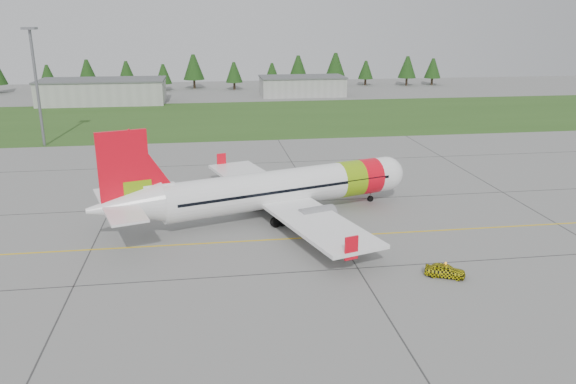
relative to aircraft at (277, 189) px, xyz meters
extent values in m
plane|color=gray|center=(-4.46, -15.00, -3.30)|extent=(320.00, 320.00, 0.00)
cylinder|color=white|center=(0.88, 0.27, 0.05)|extent=(28.07, 12.36, 4.21)
sphere|color=white|center=(14.29, 4.44, 0.05)|extent=(4.21, 4.21, 4.21)
cone|color=white|center=(-16.14, -5.02, 0.42)|extent=(8.47, 6.27, 4.21)
cube|color=black|center=(14.60, 4.54, 0.42)|extent=(2.48, 3.20, 0.60)
cylinder|color=#82B40D|center=(9.13, 2.84, 0.05)|extent=(3.96, 4.93, 4.29)
cylinder|color=red|center=(11.61, 3.61, 0.05)|extent=(3.54, 4.81, 4.29)
cube|color=white|center=(0.36, 0.11, -1.14)|extent=(15.93, 34.78, 0.39)
cube|color=red|center=(-5.76, 16.20, -0.55)|extent=(1.30, 0.57, 2.16)
cube|color=red|center=(4.43, -16.61, -0.55)|extent=(1.30, 0.57, 2.16)
cylinder|color=gray|center=(0.15, 6.27, -1.74)|extent=(4.39, 3.32, 2.27)
cylinder|color=gray|center=(3.68, -5.08, -1.74)|extent=(4.39, 3.32, 2.27)
cube|color=red|center=(-15.94, -4.95, 4.04)|extent=(4.86, 1.85, 8.21)
cube|color=#82B40D|center=(-14.80, -4.60, 1.67)|extent=(2.82, 1.27, 2.59)
cube|color=white|center=(-16.66, -5.18, 0.69)|extent=(6.99, 12.89, 0.24)
cylinder|color=slate|center=(12.23, 3.80, -2.55)|extent=(0.19, 0.19, 1.51)
cylinder|color=black|center=(12.23, 3.80, -2.94)|extent=(0.79, 0.51, 0.73)
cylinder|color=slate|center=(-1.56, 2.68, -2.28)|extent=(0.24, 0.24, 2.05)
cylinder|color=black|center=(-1.98, 2.55, -2.74)|extent=(1.22, 0.80, 1.12)
cylinder|color=slate|center=(0.23, -3.10, -2.28)|extent=(0.24, 0.24, 2.05)
cylinder|color=black|center=(-0.18, -3.22, -2.74)|extent=(1.22, 0.80, 1.12)
imported|color=#FCF20E|center=(12.72, -17.79, -1.55)|extent=(1.67, 1.78, 3.50)
cube|color=#30561E|center=(-4.46, 67.00, -3.29)|extent=(320.00, 50.00, 0.03)
cube|color=gold|center=(-4.46, -7.00, -3.29)|extent=(120.00, 0.25, 0.02)
cube|color=#A8A8A3|center=(-34.46, 95.00, -0.30)|extent=(32.00, 14.00, 6.00)
cube|color=#A8A8A3|center=(20.54, 103.00, -0.70)|extent=(24.00, 12.00, 5.20)
cylinder|color=slate|center=(-36.46, 43.00, 6.70)|extent=(0.50, 0.50, 20.00)
camera|label=1|loc=(-7.59, -60.51, 18.66)|focal=35.00mm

